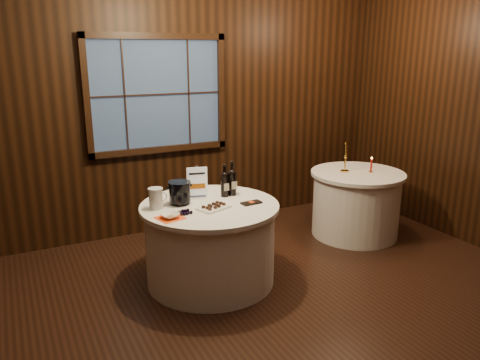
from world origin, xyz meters
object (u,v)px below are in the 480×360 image
side_table (356,203)px  port_bottle_left (225,183)px  glass_pitcher (156,198)px  sign_stand (197,187)px  chocolate_box (251,203)px  cracker_bowl (170,216)px  main_table (210,243)px  port_bottle_right (232,181)px  ice_bucket (180,192)px  brass_candlestick (345,161)px  red_candle (371,166)px  chocolate_plate (214,207)px  grape_bunch (185,212)px

side_table → port_bottle_left: port_bottle_left is taller
port_bottle_left → glass_pitcher: (-0.70, -0.05, -0.04)m
glass_pitcher → port_bottle_left: bearing=-1.0°
sign_stand → side_table: bearing=16.2°
chocolate_box → cracker_bowl: (-0.79, -0.03, 0.01)m
main_table → port_bottle_right: 0.63m
ice_bucket → chocolate_box: size_ratio=1.13×
cracker_bowl → brass_candlestick: size_ratio=0.44×
red_candle → glass_pitcher: bearing=-177.6°
ice_bucket → cracker_bowl: bearing=-122.8°
cracker_bowl → glass_pitcher: bearing=95.5°
glass_pitcher → port_bottle_right: bearing=-1.2°
chocolate_plate → brass_candlestick: size_ratio=0.92×
chocolate_plate → cracker_bowl: bearing=-172.3°
sign_stand → brass_candlestick: 1.90m
cracker_bowl → chocolate_box: bearing=2.1°
chocolate_box → brass_candlestick: bearing=15.3°
chocolate_plate → cracker_bowl: size_ratio=2.11×
side_table → red_candle: size_ratio=5.90×
chocolate_box → brass_candlestick: (1.52, 0.54, 0.12)m
brass_candlestick → ice_bucket: bearing=-173.1°
port_bottle_right → chocolate_box: 0.35m
main_table → brass_candlestick: (1.87, 0.39, 0.51)m
port_bottle_left → brass_candlestick: brass_candlestick is taller
main_table → brass_candlestick: 1.98m
side_table → brass_candlestick: bearing=146.3°
side_table → brass_candlestick: 0.53m
sign_stand → red_candle: (2.14, -0.01, -0.03)m
sign_stand → chocolate_box: bearing=-31.6°
chocolate_plate → port_bottle_right: bearing=41.9°
ice_bucket → cracker_bowl: size_ratio=1.38×
glass_pitcher → side_table: bearing=-0.5°
main_table → cracker_bowl: cracker_bowl is taller
glass_pitcher → red_candle: bearing=-2.5°
port_bottle_right → chocolate_box: size_ratio=1.80×
ice_bucket → red_candle: ice_bucket is taller
side_table → chocolate_box: chocolate_box is taller
sign_stand → grape_bunch: sign_stand is taller
port_bottle_right → chocolate_box: (0.04, -0.32, -0.14)m
ice_bucket → sign_stand: bearing=25.5°
main_table → ice_bucket: ice_bucket is taller
main_table → sign_stand: size_ratio=4.08×
red_candle → port_bottle_right: bearing=-178.2°
chocolate_plate → chocolate_box: 0.37m
side_table → grape_bunch: size_ratio=5.73×
main_table → brass_candlestick: brass_candlestick is taller
port_bottle_right → chocolate_plate: (-0.32, -0.29, -0.13)m
brass_candlestick → port_bottle_right: bearing=-171.8°
port_bottle_left → cracker_bowl: 0.76m
chocolate_plate → brass_candlestick: (1.89, 0.51, 0.11)m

